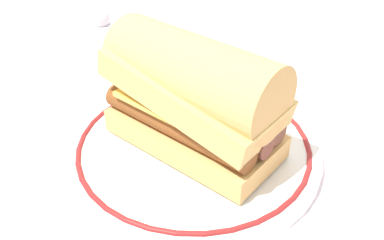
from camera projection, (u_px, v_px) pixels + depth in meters
name	position (u px, v px, depth m)	size (l,w,h in m)	color
ground_plane	(199.00, 143.00, 0.51)	(1.50, 1.50, 0.00)	silver
plate	(192.00, 147.00, 0.49)	(0.28, 0.28, 0.01)	white
sausage_sandwich	(192.00, 94.00, 0.45)	(0.21, 0.15, 0.13)	tan
salt_shaker	(102.00, 33.00, 0.67)	(0.03, 0.03, 0.07)	white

